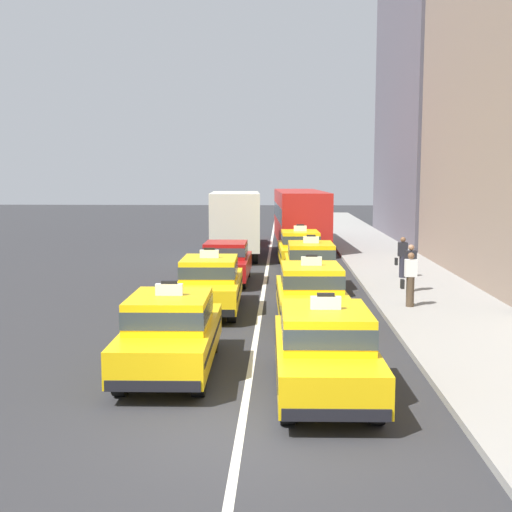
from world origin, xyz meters
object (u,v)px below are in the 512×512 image
at_px(pedestrian_mid_block, 402,257).
at_px(taxi_left_nearest, 171,331).
at_px(box_truck_left_fourth, 235,222).
at_px(pedestrian_by_storefront, 410,280).
at_px(pedestrian_near_crosswalk, 411,268).
at_px(sedan_left_third, 226,261).
at_px(taxi_right_nearest, 325,349).
at_px(taxi_right_third, 311,264).
at_px(taxi_right_fourth, 300,248).
at_px(bus_right_fifth, 299,215).
at_px(taxi_right_second, 311,293).
at_px(taxi_left_second, 210,283).
at_px(sedan_left_fifth, 244,230).

bearing_deg(pedestrian_mid_block, taxi_left_nearest, -119.87).
bearing_deg(box_truck_left_fourth, pedestrian_by_storefront, -64.33).
height_order(pedestrian_near_crosswalk, pedestrian_mid_block, pedestrian_near_crosswalk).
bearing_deg(taxi_left_nearest, pedestrian_mid_block, 60.13).
bearing_deg(box_truck_left_fourth, pedestrian_near_crosswalk, -56.89).
height_order(sedan_left_third, taxi_right_nearest, taxi_right_nearest).
xyz_separation_m(taxi_right_third, pedestrian_mid_block, (3.62, 1.59, 0.06)).
distance_m(taxi_right_fourth, pedestrian_by_storefront, 9.73).
xyz_separation_m(taxi_right_nearest, bus_right_fifth, (0.18, 25.56, 0.94)).
relative_size(taxi_right_third, bus_right_fifth, 0.41).
height_order(taxi_right_nearest, pedestrian_by_storefront, taxi_right_nearest).
bearing_deg(taxi_right_fourth, pedestrian_by_storefront, -71.51).
bearing_deg(taxi_right_second, pedestrian_mid_block, 62.85).
bearing_deg(taxi_right_second, taxi_right_nearest, -89.94).
relative_size(taxi_left_second, taxi_right_second, 1.00).
xyz_separation_m(sedan_left_third, pedestrian_by_storefront, (6.02, -5.10, 0.13)).
height_order(taxi_left_second, sedan_left_fifth, taxi_left_second).
bearing_deg(pedestrian_mid_block, box_truck_left_fourth, 134.12).
height_order(taxi_right_second, pedestrian_mid_block, taxi_right_second).
relative_size(sedan_left_third, sedan_left_fifth, 0.99).
bearing_deg(sedan_left_third, taxi_left_nearest, -90.87).
height_order(sedan_left_third, pedestrian_by_storefront, pedestrian_by_storefront).
xyz_separation_m(taxi_left_nearest, box_truck_left_fourth, (-0.03, 19.40, 0.90)).
bearing_deg(pedestrian_near_crosswalk, taxi_left_second, -156.15).
distance_m(taxi_left_nearest, taxi_left_second, 6.16).
distance_m(taxi_left_nearest, sedan_left_fifth, 25.86).
bearing_deg(sedan_left_fifth, taxi_left_second, -89.74).
bearing_deg(sedan_left_fifth, pedestrian_by_storefront, -72.45).
relative_size(taxi_left_nearest, box_truck_left_fourth, 0.65).
relative_size(box_truck_left_fourth, sedan_left_fifth, 1.63).
bearing_deg(taxi_right_second, sedan_left_fifth, 98.21).
height_order(box_truck_left_fourth, pedestrian_by_storefront, box_truck_left_fourth).
relative_size(taxi_left_nearest, pedestrian_mid_block, 2.90).
bearing_deg(taxi_left_nearest, bus_right_fifth, 82.25).
bearing_deg(box_truck_left_fourth, taxi_right_third, -68.95).
bearing_deg(taxi_right_second, sedan_left_third, 113.04).
distance_m(pedestrian_near_crosswalk, pedestrian_mid_block, 3.12).
xyz_separation_m(taxi_left_second, taxi_right_fourth, (2.96, 9.52, 0.00)).
bearing_deg(taxi_left_second, taxi_right_second, -27.24).
height_order(taxi_right_third, pedestrian_mid_block, taxi_right_third).
height_order(bus_right_fifth, pedestrian_mid_block, bus_right_fifth).
bearing_deg(taxi_left_second, pedestrian_mid_block, 41.29).
relative_size(bus_right_fifth, pedestrian_by_storefront, 6.84).
bearing_deg(taxi_right_third, taxi_right_nearest, -91.17).
bearing_deg(taxi_right_nearest, bus_right_fifth, 89.60).
distance_m(box_truck_left_fourth, taxi_right_nearest, 20.94).
relative_size(taxi_left_nearest, bus_right_fifth, 0.41).
distance_m(taxi_right_second, taxi_right_third, 5.95).
height_order(taxi_right_second, taxi_right_fourth, same).
distance_m(sedan_left_fifth, taxi_right_nearest, 27.31).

